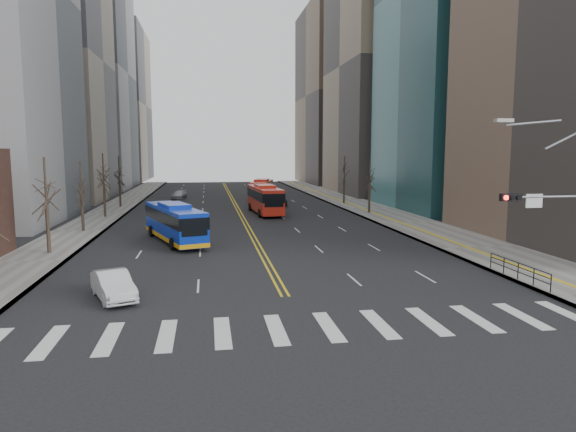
% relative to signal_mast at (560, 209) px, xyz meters
% --- Properties ---
extents(ground, '(220.00, 220.00, 0.00)m').
position_rel_signal_mast_xyz_m(ground, '(-13.77, -2.00, -4.86)').
color(ground, black).
extents(sidewalk_right, '(7.00, 130.00, 0.15)m').
position_rel_signal_mast_xyz_m(sidewalk_right, '(3.73, 43.00, -4.78)').
color(sidewalk_right, slate).
rests_on(sidewalk_right, ground).
extents(sidewalk_left, '(5.00, 130.00, 0.15)m').
position_rel_signal_mast_xyz_m(sidewalk_left, '(-30.27, 43.00, -4.78)').
color(sidewalk_left, slate).
rests_on(sidewalk_left, ground).
extents(crosswalk, '(26.70, 4.00, 0.01)m').
position_rel_signal_mast_xyz_m(crosswalk, '(-13.77, -2.00, -4.85)').
color(crosswalk, silver).
rests_on(crosswalk, ground).
extents(centerline, '(0.55, 100.00, 0.01)m').
position_rel_signal_mast_xyz_m(centerline, '(-13.77, 53.00, -4.85)').
color(centerline, gold).
rests_on(centerline, ground).
extents(office_towers, '(83.00, 134.00, 58.00)m').
position_rel_signal_mast_xyz_m(office_towers, '(-13.64, 66.51, 19.07)').
color(office_towers, gray).
rests_on(office_towers, ground).
extents(signal_mast, '(5.37, 0.37, 9.39)m').
position_rel_signal_mast_xyz_m(signal_mast, '(0.00, 0.00, 0.00)').
color(signal_mast, gray).
rests_on(signal_mast, ground).
extents(pedestrian_railing, '(0.06, 6.06, 1.02)m').
position_rel_signal_mast_xyz_m(pedestrian_railing, '(0.53, 4.00, -4.03)').
color(pedestrian_railing, black).
rests_on(pedestrian_railing, sidewalk_right).
extents(street_trees, '(35.20, 47.20, 7.60)m').
position_rel_signal_mast_xyz_m(street_trees, '(-20.94, 32.55, 0.02)').
color(street_trees, '#2E241C').
rests_on(street_trees, ground).
extents(blue_bus, '(5.98, 11.66, 3.36)m').
position_rel_signal_mast_xyz_m(blue_bus, '(-20.67, 21.20, -3.10)').
color(blue_bus, '#0B2CB1').
rests_on(blue_bus, ground).
extents(red_bus_near, '(3.50, 11.68, 3.64)m').
position_rel_signal_mast_xyz_m(red_bus_near, '(-10.69, 40.10, -2.83)').
color(red_bus_near, red).
rests_on(red_bus_near, ground).
extents(red_bus_far, '(4.90, 11.17, 3.46)m').
position_rel_signal_mast_xyz_m(red_bus_far, '(-9.34, 56.38, -2.93)').
color(red_bus_far, red).
rests_on(red_bus_far, ground).
extents(car_white, '(3.16, 4.82, 1.50)m').
position_rel_signal_mast_xyz_m(car_white, '(-22.86, 4.00, -4.11)').
color(car_white, silver).
rests_on(car_white, ground).
extents(car_dark_mid, '(2.93, 4.12, 1.30)m').
position_rel_signal_mast_xyz_m(car_dark_mid, '(-7.80, 47.31, -4.20)').
color(car_dark_mid, black).
rests_on(car_dark_mid, ground).
extents(car_silver, '(2.69, 4.73, 1.29)m').
position_rel_signal_mast_xyz_m(car_silver, '(-22.43, 62.72, -4.21)').
color(car_silver, '#A2A3A7').
rests_on(car_silver, ground).
extents(car_dark_far, '(3.12, 4.23, 1.07)m').
position_rel_signal_mast_xyz_m(car_dark_far, '(-6.35, 68.36, -4.32)').
color(car_dark_far, black).
rests_on(car_dark_far, ground).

